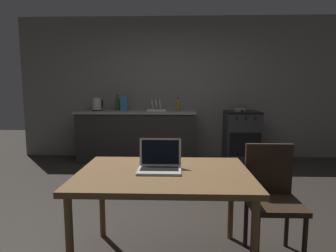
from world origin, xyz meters
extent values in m
plane|color=#2D2823|center=(0.00, 0.00, 0.00)|extent=(12.00, 12.00, 0.00)
cube|color=slate|center=(0.30, 2.63, 1.33)|extent=(6.40, 0.10, 2.66)
cube|color=#282623|center=(-0.64, 2.28, 0.44)|extent=(2.10, 0.60, 0.88)
cube|color=gray|center=(-0.64, 2.28, 0.90)|extent=(2.16, 0.64, 0.04)
cube|color=#2D2D30|center=(1.29, 2.28, 0.44)|extent=(0.60, 0.60, 0.88)
cube|color=black|center=(1.29, 2.28, 0.90)|extent=(0.60, 0.60, 0.04)
cube|color=black|center=(1.29, 1.97, 0.37)|extent=(0.54, 0.01, 0.40)
cylinder|color=black|center=(1.13, 1.97, 0.82)|extent=(0.04, 0.02, 0.04)
cylinder|color=black|center=(1.29, 1.97, 0.82)|extent=(0.04, 0.02, 0.04)
cylinder|color=black|center=(1.45, 1.97, 0.82)|extent=(0.04, 0.02, 0.04)
cube|color=brown|center=(0.02, -0.90, 0.70)|extent=(1.26, 0.89, 0.04)
cylinder|color=brown|center=(-0.55, -1.29, 0.34)|extent=(0.05, 0.05, 0.68)
cylinder|color=brown|center=(0.59, -1.29, 0.34)|extent=(0.05, 0.05, 0.68)
cylinder|color=brown|center=(-0.55, -0.51, 0.34)|extent=(0.05, 0.05, 0.68)
cylinder|color=brown|center=(0.59, -0.51, 0.34)|extent=(0.05, 0.05, 0.68)
cube|color=#2D2116|center=(0.87, -0.80, 0.44)|extent=(0.40, 0.40, 0.04)
cube|color=#2D2116|center=(0.87, -0.62, 0.67)|extent=(0.38, 0.04, 0.42)
cylinder|color=#2D2116|center=(0.70, -0.97, 0.21)|extent=(0.04, 0.04, 0.42)
cylinder|color=#2D2116|center=(1.04, -0.97, 0.21)|extent=(0.04, 0.04, 0.42)
cylinder|color=#2D2116|center=(0.70, -0.63, 0.21)|extent=(0.04, 0.04, 0.42)
cylinder|color=#2D2116|center=(1.04, -0.63, 0.21)|extent=(0.04, 0.04, 0.42)
cube|color=silver|center=(-0.01, -0.90, 0.73)|extent=(0.32, 0.22, 0.02)
cube|color=black|center=(-0.01, -0.89, 0.74)|extent=(0.28, 0.12, 0.00)
cube|color=silver|center=(-0.01, -0.78, 0.84)|extent=(0.32, 0.04, 0.21)
cube|color=black|center=(-0.01, -0.78, 0.84)|extent=(0.29, 0.03, 0.18)
cylinder|color=black|center=(-1.36, 2.28, 0.93)|extent=(0.18, 0.18, 0.02)
cylinder|color=#B2B5BA|center=(-1.36, 2.28, 1.04)|extent=(0.17, 0.17, 0.21)
cylinder|color=#B2B5BA|center=(-1.36, 2.28, 1.15)|extent=(0.10, 0.10, 0.02)
cube|color=black|center=(-1.26, 2.28, 1.05)|extent=(0.02, 0.02, 0.14)
cylinder|color=#8C601E|center=(0.13, 2.23, 1.01)|extent=(0.07, 0.07, 0.17)
cone|color=#8C601E|center=(0.13, 2.23, 1.12)|extent=(0.07, 0.07, 0.06)
cylinder|color=black|center=(0.13, 2.23, 1.16)|extent=(0.03, 0.03, 0.02)
cylinder|color=gray|center=(1.25, 2.26, 0.93)|extent=(0.23, 0.23, 0.01)
torus|color=gray|center=(1.25, 2.26, 0.96)|extent=(0.25, 0.25, 0.02)
cylinder|color=black|center=(1.25, 2.05, 0.94)|extent=(0.02, 0.18, 0.02)
cube|color=#3372B2|center=(-0.86, 2.30, 1.05)|extent=(0.13, 0.05, 0.27)
cube|color=silver|center=(-0.26, 2.28, 0.93)|extent=(0.34, 0.26, 0.03)
cylinder|color=beige|center=(-0.33, 2.28, 1.04)|extent=(0.04, 0.18, 0.18)
cylinder|color=beige|center=(-0.26, 2.28, 1.04)|extent=(0.04, 0.18, 0.18)
cylinder|color=beige|center=(-0.19, 2.28, 1.04)|extent=(0.04, 0.18, 0.18)
cylinder|color=#19592D|center=(-1.00, 2.36, 1.02)|extent=(0.08, 0.08, 0.21)
cone|color=#19592D|center=(-1.00, 2.36, 1.15)|extent=(0.08, 0.08, 0.06)
cylinder|color=black|center=(-1.00, 2.36, 1.19)|extent=(0.04, 0.04, 0.02)
camera|label=1|loc=(0.12, -2.94, 1.33)|focal=30.67mm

